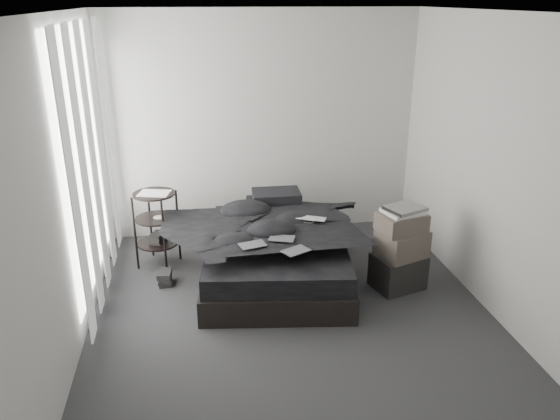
{
  "coord_description": "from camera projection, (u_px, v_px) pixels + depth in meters",
  "views": [
    {
      "loc": [
        -0.78,
        -4.12,
        2.7
      ],
      "look_at": [
        0.0,
        0.8,
        0.75
      ],
      "focal_mm": 35.0,
      "sensor_mm": 36.0,
      "label": 1
    }
  ],
  "objects": [
    {
      "name": "wall_right",
      "position": [
        501.0,
        172.0,
        4.68
      ],
      "size": [
        0.01,
        4.2,
        2.6
      ],
      "primitive_type": "cube",
      "color": "silver",
      "rests_on": "ground"
    },
    {
      "name": "window_left",
      "position": [
        86.0,
        156.0,
        4.97
      ],
      "size": [
        0.02,
        2.0,
        2.3
      ],
      "primitive_type": "cube",
      "color": "white",
      "rests_on": "wall_left"
    },
    {
      "name": "wall_front",
      "position": [
        379.0,
        327.0,
        2.48
      ],
      "size": [
        3.6,
        0.01,
        2.6
      ],
      "primitive_type": "cube",
      "color": "silver",
      "rests_on": "ground"
    },
    {
      "name": "bed",
      "position": [
        276.0,
        266.0,
        5.59
      ],
      "size": [
        1.63,
        2.02,
        0.25
      ],
      "primitive_type": "cube",
      "rotation": [
        0.0,
        0.0,
        -0.13
      ],
      "color": "black",
      "rests_on": "floor"
    },
    {
      "name": "wall_back",
      "position": [
        263.0,
        126.0,
        6.35
      ],
      "size": [
        3.6,
        0.01,
        2.6
      ],
      "primitive_type": "cube",
      "color": "silver",
      "rests_on": "ground"
    },
    {
      "name": "art_book_white",
      "position": [
        403.0,
        211.0,
        5.16
      ],
      "size": [
        0.42,
        0.37,
        0.04
      ],
      "primitive_type": "cube",
      "rotation": [
        0.0,
        0.0,
        0.29
      ],
      "color": "silver",
      "rests_on": "box_upper"
    },
    {
      "name": "side_stand",
      "position": [
        157.0,
        230.0,
        5.78
      ],
      "size": [
        0.58,
        0.58,
        0.8
      ],
      "primitive_type": "cylinder",
      "rotation": [
        0.0,
        0.0,
        -0.43
      ],
      "color": "black",
      "rests_on": "floor"
    },
    {
      "name": "art_book_snake",
      "position": [
        405.0,
        208.0,
        5.14
      ],
      "size": [
        0.42,
        0.39,
        0.03
      ],
      "primitive_type": "cube",
      "rotation": [
        0.0,
        0.0,
        0.39
      ],
      "color": "silver",
      "rests_on": "art_book_white"
    },
    {
      "name": "comic_c",
      "position": [
        296.0,
        243.0,
        4.8
      ],
      "size": [
        0.28,
        0.24,
        0.01
      ],
      "primitive_type": "cube",
      "rotation": [
        0.0,
        0.0,
        0.48
      ],
      "color": "black",
      "rests_on": "duvet"
    },
    {
      "name": "box_upper",
      "position": [
        401.0,
        222.0,
        5.19
      ],
      "size": [
        0.48,
        0.42,
        0.18
      ],
      "primitive_type": "cube",
      "rotation": [
        0.0,
        0.0,
        0.24
      ],
      "color": "#534942",
      "rests_on": "box_mid"
    },
    {
      "name": "floor",
      "position": [
        294.0,
        320.0,
        4.89
      ],
      "size": [
        3.6,
        4.2,
        0.01
      ],
      "primitive_type": "cube",
      "color": "#313133",
      "rests_on": "ground"
    },
    {
      "name": "pillow_upper",
      "position": [
        276.0,
        196.0,
        6.06
      ],
      "size": [
        0.53,
        0.37,
        0.12
      ],
      "primitive_type": "cube",
      "rotation": [
        0.0,
        0.0,
        -0.02
      ],
      "color": "black",
      "rests_on": "pillow_lower"
    },
    {
      "name": "mattress",
      "position": [
        276.0,
        246.0,
        5.51
      ],
      "size": [
        1.57,
        1.96,
        0.2
      ],
      "primitive_type": "cube",
      "rotation": [
        0.0,
        0.0,
        -0.13
      ],
      "color": "black",
      "rests_on": "bed"
    },
    {
      "name": "duvet",
      "position": [
        276.0,
        229.0,
        5.39
      ],
      "size": [
        1.56,
        1.75,
        0.22
      ],
      "primitive_type": "imported",
      "rotation": [
        0.0,
        0.0,
        -0.13
      ],
      "color": "black",
      "rests_on": "mattress"
    },
    {
      "name": "wall_left",
      "position": [
        63.0,
        194.0,
        4.15
      ],
      "size": [
        0.01,
        4.2,
        2.6
      ],
      "primitive_type": "cube",
      "color": "silver",
      "rests_on": "ground"
    },
    {
      "name": "box_lower",
      "position": [
        398.0,
        271.0,
        5.39
      ],
      "size": [
        0.55,
        0.48,
        0.34
      ],
      "primitive_type": "cube",
      "rotation": [
        0.0,
        0.0,
        0.29
      ],
      "color": "black",
      "rests_on": "floor"
    },
    {
      "name": "laptop",
      "position": [
        310.0,
        214.0,
        5.44
      ],
      "size": [
        0.35,
        0.3,
        0.02
      ],
      "primitive_type": "imported",
      "rotation": [
        0.0,
        0.0,
        -0.44
      ],
      "color": "silver",
      "rests_on": "duvet"
    },
    {
      "name": "ceiling",
      "position": [
        297.0,
        12.0,
        3.94
      ],
      "size": [
        3.6,
        4.2,
        0.01
      ],
      "primitive_type": "cube",
      "color": "white",
      "rests_on": "ground"
    },
    {
      "name": "comic_b",
      "position": [
        282.0,
        231.0,
        5.06
      ],
      "size": [
        0.27,
        0.22,
        0.01
      ],
      "primitive_type": "cube",
      "rotation": [
        0.0,
        0.0,
        -0.34
      ],
      "color": "black",
      "rests_on": "duvet"
    },
    {
      "name": "floor_books",
      "position": [
        165.0,
        278.0,
        5.48
      ],
      "size": [
        0.14,
        0.19,
        0.13
      ],
      "primitive_type": "cube",
      "rotation": [
        0.0,
        0.0,
        0.02
      ],
      "color": "black",
      "rests_on": "floor"
    },
    {
      "name": "curtain_left",
      "position": [
        92.0,
        163.0,
        5.0
      ],
      "size": [
        0.06,
        2.12,
        2.48
      ],
      "primitive_type": "cube",
      "color": "white",
      "rests_on": "wall_left"
    },
    {
      "name": "comic_a",
      "position": [
        252.0,
        238.0,
        4.92
      ],
      "size": [
        0.27,
        0.21,
        0.01
      ],
      "primitive_type": "cube",
      "rotation": [
        0.0,
        0.0,
        0.26
      ],
      "color": "black",
      "rests_on": "duvet"
    },
    {
      "name": "papers",
      "position": [
        154.0,
        194.0,
        5.62
      ],
      "size": [
        0.36,
        0.3,
        0.02
      ],
      "primitive_type": "cube",
      "rotation": [
        0.0,
        0.0,
        -0.25
      ],
      "color": "white",
      "rests_on": "side_stand"
    },
    {
      "name": "box_mid",
      "position": [
        402.0,
        243.0,
        5.27
      ],
      "size": [
        0.53,
        0.48,
        0.26
      ],
      "primitive_type": "cube",
      "rotation": [
        0.0,
        0.0,
        0.36
      ],
      "color": "#534942",
      "rests_on": "box_lower"
    },
    {
      "name": "pillow_lower",
      "position": [
        271.0,
        206.0,
        6.12
      ],
      "size": [
        0.6,
        0.45,
        0.13
      ],
      "primitive_type": "cube",
      "rotation": [
        0.0,
        0.0,
        -0.13
      ],
      "color": "black",
      "rests_on": "mattress"
    }
  ]
}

